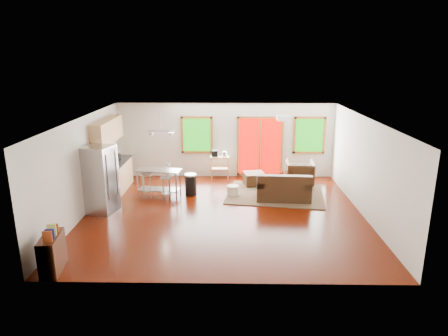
{
  "coord_description": "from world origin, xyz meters",
  "views": [
    {
      "loc": [
        0.18,
        -10.17,
        4.15
      ],
      "look_at": [
        0.0,
        0.3,
        1.2
      ],
      "focal_mm": 32.0,
      "sensor_mm": 36.0,
      "label": 1
    }
  ],
  "objects_px": {
    "coffee_table": "(279,184)",
    "kitchen_cart": "(219,159)",
    "rug": "(275,194)",
    "refrigerator": "(101,180)",
    "armchair": "(300,172)",
    "loveseat": "(283,189)",
    "island": "(159,178)",
    "ottoman": "(254,179)"
  },
  "relations": [
    {
      "from": "kitchen_cart",
      "to": "island",
      "type": "bearing_deg",
      "value": -133.7
    },
    {
      "from": "armchair",
      "to": "island",
      "type": "height_order",
      "value": "armchair"
    },
    {
      "from": "rug",
      "to": "island",
      "type": "bearing_deg",
      "value": -176.61
    },
    {
      "from": "armchair",
      "to": "ottoman",
      "type": "xyz_separation_m",
      "value": [
        -1.51,
        -0.03,
        -0.24
      ]
    },
    {
      "from": "rug",
      "to": "armchair",
      "type": "height_order",
      "value": "armchair"
    },
    {
      "from": "ottoman",
      "to": "kitchen_cart",
      "type": "height_order",
      "value": "kitchen_cart"
    },
    {
      "from": "refrigerator",
      "to": "kitchen_cart",
      "type": "distance_m",
      "value": 4.43
    },
    {
      "from": "armchair",
      "to": "island",
      "type": "xyz_separation_m",
      "value": [
        -4.46,
        -1.16,
        0.13
      ]
    },
    {
      "from": "rug",
      "to": "coffee_table",
      "type": "relative_size",
      "value": 3.2
    },
    {
      "from": "island",
      "to": "coffee_table",
      "type": "bearing_deg",
      "value": 4.92
    },
    {
      "from": "armchair",
      "to": "kitchen_cart",
      "type": "relative_size",
      "value": 0.9
    },
    {
      "from": "rug",
      "to": "loveseat",
      "type": "distance_m",
      "value": 0.58
    },
    {
      "from": "loveseat",
      "to": "island",
      "type": "bearing_deg",
      "value": 179.76
    },
    {
      "from": "rug",
      "to": "coffee_table",
      "type": "xyz_separation_m",
      "value": [
        0.13,
        0.11,
        0.3
      ]
    },
    {
      "from": "island",
      "to": "loveseat",
      "type": "bearing_deg",
      "value": -3.65
    },
    {
      "from": "loveseat",
      "to": "refrigerator",
      "type": "distance_m",
      "value": 5.23
    },
    {
      "from": "coffee_table",
      "to": "kitchen_cart",
      "type": "distance_m",
      "value": 2.49
    },
    {
      "from": "rug",
      "to": "refrigerator",
      "type": "bearing_deg",
      "value": -163.1
    },
    {
      "from": "rug",
      "to": "coffee_table",
      "type": "height_order",
      "value": "coffee_table"
    },
    {
      "from": "coffee_table",
      "to": "ottoman",
      "type": "bearing_deg",
      "value": 132.32
    },
    {
      "from": "armchair",
      "to": "refrigerator",
      "type": "bearing_deg",
      "value": 27.24
    },
    {
      "from": "loveseat",
      "to": "ottoman",
      "type": "bearing_deg",
      "value": 123.59
    },
    {
      "from": "refrigerator",
      "to": "kitchen_cart",
      "type": "relative_size",
      "value": 1.83
    },
    {
      "from": "rug",
      "to": "island",
      "type": "height_order",
      "value": "island"
    },
    {
      "from": "rug",
      "to": "kitchen_cart",
      "type": "bearing_deg",
      "value": 137.35
    },
    {
      "from": "rug",
      "to": "coffee_table",
      "type": "distance_m",
      "value": 0.34
    },
    {
      "from": "loveseat",
      "to": "refrigerator",
      "type": "xyz_separation_m",
      "value": [
        -5.09,
        -1.04,
        0.59
      ]
    },
    {
      "from": "coffee_table",
      "to": "island",
      "type": "distance_m",
      "value": 3.71
    },
    {
      "from": "rug",
      "to": "refrigerator",
      "type": "relative_size",
      "value": 1.57
    },
    {
      "from": "rug",
      "to": "island",
      "type": "distance_m",
      "value": 3.62
    },
    {
      "from": "armchair",
      "to": "coffee_table",
      "type": "bearing_deg",
      "value": 52.24
    },
    {
      "from": "loveseat",
      "to": "island",
      "type": "height_order",
      "value": "island"
    },
    {
      "from": "loveseat",
      "to": "kitchen_cart",
      "type": "bearing_deg",
      "value": 136.63
    },
    {
      "from": "armchair",
      "to": "refrigerator",
      "type": "height_order",
      "value": "refrigerator"
    },
    {
      "from": "rug",
      "to": "refrigerator",
      "type": "distance_m",
      "value": 5.21
    },
    {
      "from": "rug",
      "to": "loveseat",
      "type": "height_order",
      "value": "loveseat"
    },
    {
      "from": "loveseat",
      "to": "island",
      "type": "distance_m",
      "value": 3.76
    },
    {
      "from": "rug",
      "to": "refrigerator",
      "type": "height_order",
      "value": "refrigerator"
    },
    {
      "from": "rug",
      "to": "ottoman",
      "type": "bearing_deg",
      "value": 123.72
    },
    {
      "from": "rug",
      "to": "loveseat",
      "type": "bearing_deg",
      "value": -67.91
    },
    {
      "from": "coffee_table",
      "to": "refrigerator",
      "type": "distance_m",
      "value": 5.32
    },
    {
      "from": "loveseat",
      "to": "kitchen_cart",
      "type": "distance_m",
      "value": 2.9
    }
  ]
}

